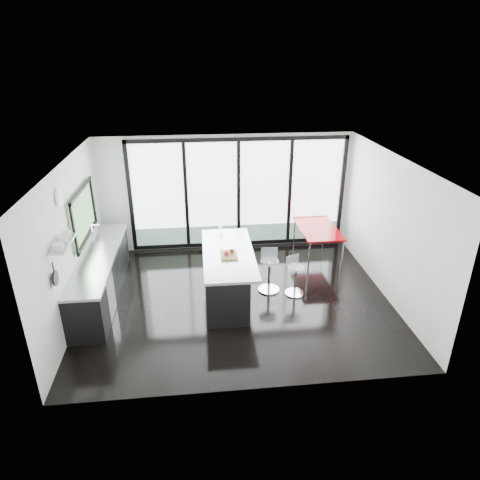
{
  "coord_description": "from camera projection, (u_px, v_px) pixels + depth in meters",
  "views": [
    {
      "loc": [
        -0.73,
        -7.29,
        4.61
      ],
      "look_at": [
        0.1,
        0.3,
        1.15
      ],
      "focal_mm": 32.0,
      "sensor_mm": 36.0,
      "label": 1
    }
  ],
  "objects": [
    {
      "name": "counter_cabinets",
      "position": [
        101.0,
        276.0,
        8.48
      ],
      "size": [
        0.69,
        3.24,
        1.36
      ],
      "color": "black",
      "rests_on": "floor"
    },
    {
      "name": "bar_stool_near",
      "position": [
        295.0,
        280.0,
        8.61
      ],
      "size": [
        0.52,
        0.52,
        0.63
      ],
      "primitive_type": "cylinder",
      "rotation": [
        0.0,
        0.0,
        0.41
      ],
      "color": "silver",
      "rests_on": "floor"
    },
    {
      "name": "wall_back",
      "position": [
        237.0,
        198.0,
        10.31
      ],
      "size": [
        6.0,
        0.09,
        2.8
      ],
      "color": "silver",
      "rests_on": "ground"
    },
    {
      "name": "island",
      "position": [
        225.0,
        274.0,
        8.51
      ],
      "size": [
        1.01,
        2.36,
        1.25
      ],
      "color": "black",
      "rests_on": "floor"
    },
    {
      "name": "ceiling",
      "position": [
        236.0,
        161.0,
        7.42
      ],
      "size": [
        6.0,
        5.0,
        0.0
      ],
      "primitive_type": "cube",
      "color": "white",
      "rests_on": "wall_back"
    },
    {
      "name": "floor",
      "position": [
        237.0,
        298.0,
        8.57
      ],
      "size": [
        6.0,
        5.0,
        0.0
      ],
      "primitive_type": "cube",
      "color": "black",
      "rests_on": "ground"
    },
    {
      "name": "bar_stool_far",
      "position": [
        269.0,
        275.0,
        8.73
      ],
      "size": [
        0.48,
        0.48,
        0.7
      ],
      "primitive_type": "cylinder",
      "rotation": [
        0.0,
        0.0,
        -0.1
      ],
      "color": "silver",
      "rests_on": "floor"
    },
    {
      "name": "wall_right",
      "position": [
        390.0,
        228.0,
        8.3
      ],
      "size": [
        0.0,
        5.0,
        2.8
      ],
      "primitive_type": "cube",
      "color": "silver",
      "rests_on": "ground"
    },
    {
      "name": "wall_front",
      "position": [
        255.0,
        309.0,
        5.73
      ],
      "size": [
        6.0,
        0.0,
        2.8
      ],
      "primitive_type": "cube",
      "color": "silver",
      "rests_on": "ground"
    },
    {
      "name": "wall_left",
      "position": [
        75.0,
        228.0,
        7.88
      ],
      "size": [
        0.26,
        5.0,
        2.8
      ],
      "color": "silver",
      "rests_on": "ground"
    },
    {
      "name": "red_table",
      "position": [
        317.0,
        243.0,
        10.02
      ],
      "size": [
        0.86,
        1.5,
        0.8
      ],
      "primitive_type": "cube",
      "rotation": [
        0.0,
        0.0,
        0.0
      ],
      "color": "#A5050A",
      "rests_on": "floor"
    }
  ]
}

